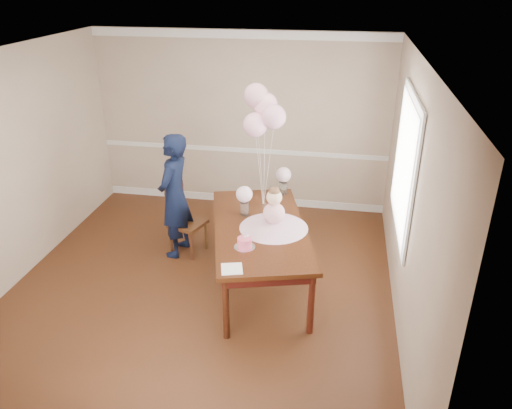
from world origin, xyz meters
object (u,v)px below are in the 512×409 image
object	(u,v)px
birthday_cake	(245,242)
dining_chair_seat	(188,224)
woman	(175,196)
dining_table_top	(260,228)

from	to	relation	value
birthday_cake	dining_chair_seat	xyz separation A→B (m)	(-0.99, 1.09, -0.42)
woman	birthday_cake	bearing A→B (deg)	54.28
dining_chair_seat	woman	xyz separation A→B (m)	(-0.13, -0.05, 0.41)
dining_table_top	birthday_cake	xyz separation A→B (m)	(-0.08, -0.51, 0.09)
dining_table_top	dining_chair_seat	distance (m)	1.26
birthday_cake	dining_table_top	bearing A→B (deg)	81.26
dining_table_top	birthday_cake	bearing A→B (deg)	-113.96
dining_chair_seat	woman	world-z (taller)	woman
birthday_cake	woman	world-z (taller)	woman
dining_table_top	woman	xyz separation A→B (m)	(-1.20, 0.53, 0.07)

